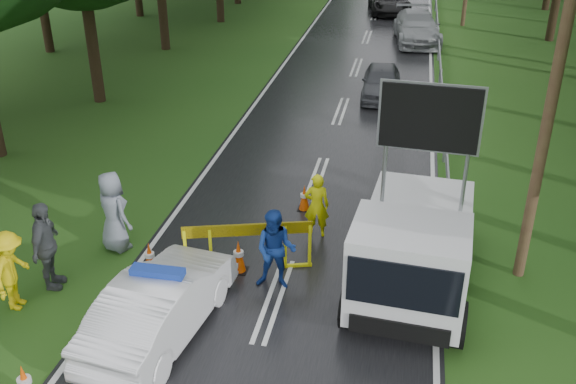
% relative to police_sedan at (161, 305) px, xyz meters
% --- Properties ---
extents(ground, '(160.00, 160.00, 0.00)m').
position_rel_police_sedan_xyz_m(ground, '(1.89, 1.48, -0.69)').
color(ground, '#1B4413').
rests_on(ground, ground).
extents(road, '(7.00, 140.00, 0.02)m').
position_rel_police_sedan_xyz_m(road, '(1.89, 31.48, -0.68)').
color(road, black).
rests_on(road, ground).
extents(guardrail, '(0.12, 60.06, 0.70)m').
position_rel_police_sedan_xyz_m(guardrail, '(5.59, 31.15, -0.14)').
color(guardrail, gray).
rests_on(guardrail, ground).
extents(utility_pole_near, '(1.40, 0.24, 10.00)m').
position_rel_police_sedan_xyz_m(utility_pole_near, '(7.09, 3.48, 4.38)').
color(utility_pole_near, '#4F3324').
rests_on(utility_pole_near, ground).
extents(police_sedan, '(2.00, 4.30, 1.50)m').
position_rel_police_sedan_xyz_m(police_sedan, '(0.00, 0.00, 0.00)').
color(police_sedan, white).
rests_on(police_sedan, ground).
extents(work_truck, '(2.74, 5.43, 4.19)m').
position_rel_police_sedan_xyz_m(work_truck, '(4.69, 2.35, 0.45)').
color(work_truck, gray).
rests_on(work_truck, ground).
extents(barrier, '(2.78, 0.87, 1.19)m').
position_rel_police_sedan_xyz_m(barrier, '(1.09, 2.48, 0.21)').
color(barrier, '#F3F50D').
rests_on(barrier, ground).
extents(officer, '(0.66, 0.48, 1.68)m').
position_rel_police_sedan_xyz_m(officer, '(2.36, 4.28, 0.16)').
color(officer, '#E9ED0C').
rests_on(officer, ground).
extents(civilian, '(0.90, 0.71, 1.84)m').
position_rel_police_sedan_xyz_m(civilian, '(1.83, 1.98, 0.24)').
color(civilian, '#173A95').
rests_on(civilian, ground).
extents(bystander_left, '(0.77, 1.20, 1.76)m').
position_rel_police_sedan_xyz_m(bystander_left, '(-3.28, 0.25, 0.19)').
color(bystander_left, yellow).
rests_on(bystander_left, ground).
extents(bystander_mid, '(0.67, 1.25, 2.03)m').
position_rel_police_sedan_xyz_m(bystander_mid, '(-2.95, 1.05, 0.33)').
color(bystander_mid, '#43484C').
rests_on(bystander_mid, ground).
extents(bystander_right, '(1.16, 1.04, 1.99)m').
position_rel_police_sedan_xyz_m(bystander_right, '(-2.23, 2.79, 0.31)').
color(bystander_right, slate).
rests_on(bystander_right, ground).
extents(queue_car_first, '(1.61, 3.78, 1.27)m').
position_rel_police_sedan_xyz_m(queue_car_first, '(3.25, 15.45, -0.05)').
color(queue_car_first, '#43454C').
rests_on(queue_car_first, ground).
extents(queue_car_second, '(2.78, 5.55, 1.55)m').
position_rel_police_sedan_xyz_m(queue_car_second, '(4.49, 24.93, 0.09)').
color(queue_car_second, '#93969A').
rests_on(queue_car_second, ground).
extents(queue_car_third, '(3.05, 5.42, 1.43)m').
position_rel_police_sedan_xyz_m(queue_car_third, '(2.69, 32.31, 0.03)').
color(queue_car_third, black).
rests_on(queue_car_third, ground).
extents(cone_center, '(0.38, 0.38, 0.80)m').
position_rel_police_sedan_xyz_m(cone_center, '(0.89, 2.38, -0.30)').
color(cone_center, black).
rests_on(cone_center, ground).
extents(cone_far, '(0.35, 0.35, 0.73)m').
position_rel_police_sedan_xyz_m(cone_far, '(1.85, 5.55, -0.33)').
color(cone_far, black).
rests_on(cone_far, ground).
extents(cone_left_mid, '(0.36, 0.36, 0.76)m').
position_rel_police_sedan_xyz_m(cone_left_mid, '(-1.06, 1.98, -0.32)').
color(cone_left_mid, black).
rests_on(cone_left_mid, ground).
extents(cone_right, '(0.36, 0.36, 0.76)m').
position_rel_police_sedan_xyz_m(cone_right, '(4.56, 5.98, -0.32)').
color(cone_right, black).
rests_on(cone_right, ground).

